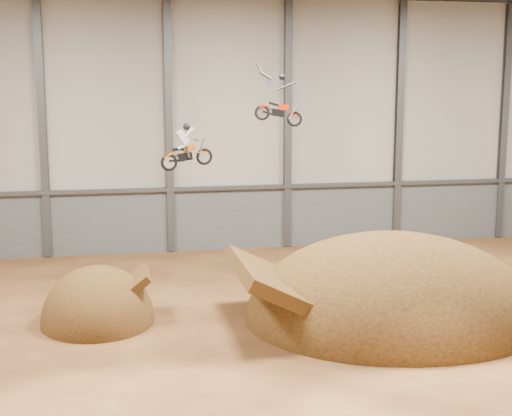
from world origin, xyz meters
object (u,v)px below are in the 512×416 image
Objects in this scene: takeoff_ramp at (98,321)px; fmx_rider_a at (188,144)px; landing_ramp at (391,317)px; fmx_rider_b at (277,96)px.

fmx_rider_a is (3.94, 2.94, 6.74)m from takeoff_ramp.
landing_ramp is at bearing -8.60° from takeoff_ramp.
fmx_rider_b is (3.50, -1.93, 2.07)m from fmx_rider_a.
landing_ramp is 11.20m from fmx_rider_a.
fmx_rider_a reaches higher than landing_ramp.
landing_ramp is at bearing -21.98° from fmx_rider_b.
landing_ramp is 4.53× the size of fmx_rider_b.
landing_ramp reaches higher than takeoff_ramp.
landing_ramp is (11.57, -1.75, 0.00)m from takeoff_ramp.
takeoff_ramp is 8.34m from fmx_rider_a.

